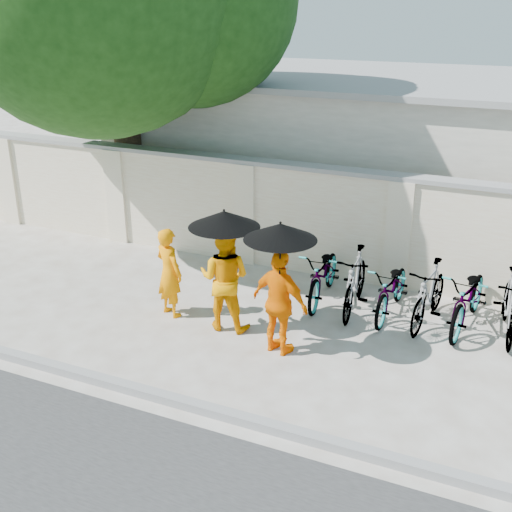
% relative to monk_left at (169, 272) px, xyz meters
% --- Properties ---
extents(ground, '(80.00, 80.00, 0.00)m').
position_rel_monk_left_xyz_m(ground, '(1.16, -0.50, -0.76)').
color(ground, beige).
extents(kerb, '(40.00, 0.16, 0.12)m').
position_rel_monk_left_xyz_m(kerb, '(1.16, -2.20, -0.70)').
color(kerb, gray).
rests_on(kerb, ground).
extents(compound_wall, '(20.00, 0.30, 2.00)m').
position_rel_monk_left_xyz_m(compound_wall, '(2.16, 2.70, 0.24)').
color(compound_wall, '#EDE5CE').
rests_on(compound_wall, ground).
extents(building_behind, '(14.00, 6.00, 3.20)m').
position_rel_monk_left_xyz_m(building_behind, '(3.16, 6.50, 0.84)').
color(building_behind, beige).
rests_on(building_behind, ground).
extents(monk_left, '(0.65, 0.54, 1.51)m').
position_rel_monk_left_xyz_m(monk_left, '(0.00, 0.00, 0.00)').
color(monk_left, '#FF8A00').
rests_on(monk_left, ground).
extents(monk_center, '(0.88, 0.72, 1.70)m').
position_rel_monk_left_xyz_m(monk_center, '(1.03, -0.03, 0.09)').
color(monk_center, '#F89800').
rests_on(monk_center, ground).
extents(parasol_center, '(1.09, 1.09, 1.02)m').
position_rel_monk_left_xyz_m(parasol_center, '(1.08, -0.11, 1.10)').
color(parasol_center, black).
rests_on(parasol_center, ground).
extents(monk_right, '(1.02, 0.62, 1.61)m').
position_rel_monk_left_xyz_m(monk_right, '(2.12, -0.40, 0.05)').
color(monk_right, '#FF7800').
rests_on(monk_right, ground).
extents(parasol_right, '(1.03, 1.03, 1.14)m').
position_rel_monk_left_xyz_m(parasol_right, '(2.14, -0.48, 1.18)').
color(parasol_right, black).
rests_on(parasol_right, ground).
extents(bike_0, '(0.80, 1.89, 0.97)m').
position_rel_monk_left_xyz_m(bike_0, '(2.14, 1.56, -0.27)').
color(bike_0, gray).
rests_on(bike_0, ground).
extents(bike_1, '(0.64, 1.81, 1.06)m').
position_rel_monk_left_xyz_m(bike_1, '(2.74, 1.39, -0.22)').
color(bike_1, gray).
rests_on(bike_1, ground).
extents(bike_2, '(0.66, 1.77, 0.92)m').
position_rel_monk_left_xyz_m(bike_2, '(3.35, 1.48, -0.30)').
color(bike_2, gray).
rests_on(bike_2, ground).
extents(bike_3, '(0.68, 1.76, 1.03)m').
position_rel_monk_left_xyz_m(bike_3, '(3.95, 1.41, -0.24)').
color(bike_3, gray).
rests_on(bike_3, ground).
extents(bike_4, '(0.88, 2.00, 1.02)m').
position_rel_monk_left_xyz_m(bike_4, '(4.56, 1.54, -0.25)').
color(bike_4, gray).
rests_on(bike_4, ground).
extents(bike_5, '(0.69, 1.75, 1.03)m').
position_rel_monk_left_xyz_m(bike_5, '(5.16, 1.53, -0.24)').
color(bike_5, gray).
rests_on(bike_5, ground).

